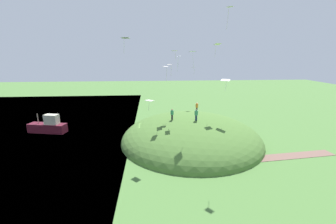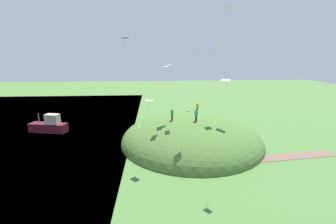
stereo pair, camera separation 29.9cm
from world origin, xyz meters
The scene contains 18 objects.
ground_plane centered at (0.00, 0.00, 0.00)m, with size 160.00×160.00×0.00m, color #466F34.
grass_hill centered at (6.44, -0.12, 0.00)m, with size 20.68×21.74×7.41m, color #476E2F.
dirt_path centered at (18.59, -6.58, 0.02)m, with size 10.79×1.75×0.04m, color brown.
boat_on_lake centered at (-16.39, 5.23, 1.05)m, with size 6.41×3.04×3.07m.
person_walking_path centered at (6.74, -2.10, 4.65)m, with size 0.50×0.50×1.64m.
person_on_hilltop centered at (3.50, -1.07, 4.51)m, with size 0.59×0.59×1.57m.
person_with_child centered at (8.94, 8.25, 3.34)m, with size 0.62×0.62×1.85m.
kite_0 centered at (7.97, 7.33, 10.31)m, with size 1.06×1.07×1.26m.
kite_1 centered at (8.69, -7.63, 16.98)m, with size 0.82×0.85×2.17m.
kite_2 centered at (10.59, -2.06, 9.14)m, with size 1.41×1.29×1.55m.
kite_3 centered at (10.00, 0.63, 13.84)m, with size 1.17×1.02×1.90m.
kite_4 centered at (4.43, -0.45, 12.12)m, with size 0.63×0.89×2.15m.
kite_5 centered at (-2.18, -5.03, 14.24)m, with size 1.07×0.89×1.75m.
kite_6 centered at (2.60, -1.26, 10.83)m, with size 0.90×1.06×2.00m.
kite_7 centered at (5.72, -3.79, 12.71)m, with size 0.92×0.76×2.14m.
kite_8 centered at (0.38, -7.09, 7.51)m, with size 1.14×1.14×1.15m.
kite_9 centered at (4.10, 1.72, 12.98)m, with size 0.92×0.77×1.41m.
kite_10 centered at (3.28, 0.53, 11.07)m, with size 0.69×0.98×1.70m.
Camera 1 is at (0.54, -32.20, 12.54)m, focal length 24.52 mm.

